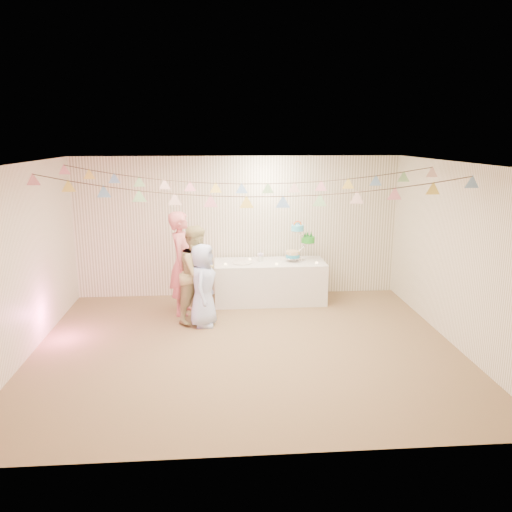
{
  "coord_description": "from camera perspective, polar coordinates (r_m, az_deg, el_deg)",
  "views": [
    {
      "loc": [
        -0.37,
        -6.64,
        2.95
      ],
      "look_at": [
        0.2,
        0.8,
        1.15
      ],
      "focal_mm": 35.0,
      "sensor_mm": 36.0,
      "label": 1
    }
  ],
  "objects": [
    {
      "name": "floor",
      "position": [
        7.27,
        -1.1,
        -10.36
      ],
      "size": [
        6.0,
        6.0,
        0.0
      ],
      "primitive_type": "plane",
      "color": "brown",
      "rests_on": "ground"
    },
    {
      "name": "tealight_1",
      "position": [
        9.12,
        -0.72,
        -0.34
      ],
      "size": [
        0.04,
        0.04,
        0.03
      ],
      "primitive_type": "cylinder",
      "color": "#FFD88C",
      "rests_on": "table"
    },
    {
      "name": "bunting_front",
      "position": [
        6.48,
        -1.09,
        7.98
      ],
      "size": [
        5.6,
        0.9,
        0.36
      ],
      "primitive_type": null,
      "color": "#72A5E5",
      "rests_on": "ceiling"
    },
    {
      "name": "front_wall",
      "position": [
        4.47,
        0.71,
        -8.09
      ],
      "size": [
        6.0,
        6.0,
        0.0
      ],
      "primitive_type": "plane",
      "color": "white",
      "rests_on": "ground"
    },
    {
      "name": "person_child",
      "position": [
        7.9,
        -6.08,
        -3.33
      ],
      "size": [
        0.52,
        0.71,
        1.33
      ],
      "primitive_type": "imported",
      "rotation": [
        0.0,
        0.0,
        1.41
      ],
      "color": "#B0C3F9",
      "rests_on": "floor"
    },
    {
      "name": "person_adult_a",
      "position": [
        8.44,
        -8.42,
        -0.82
      ],
      "size": [
        0.5,
        0.69,
        1.75
      ],
      "primitive_type": "imported",
      "rotation": [
        0.0,
        0.0,
        1.43
      ],
      "color": "#CB6A6F",
      "rests_on": "floor"
    },
    {
      "name": "tealight_4",
      "position": [
        8.92,
        6.95,
        -0.75
      ],
      "size": [
        0.04,
        0.04,
        0.03
      ],
      "primitive_type": "cylinder",
      "color": "#FFD88C",
      "rests_on": "table"
    },
    {
      "name": "person_adult_b",
      "position": [
        8.07,
        -6.64,
        -2.05
      ],
      "size": [
        0.93,
        0.97,
        1.58
      ],
      "primitive_type": "imported",
      "rotation": [
        0.0,
        0.0,
        0.96
      ],
      "color": "tan",
      "rests_on": "floor"
    },
    {
      "name": "left_wall",
      "position": [
        7.33,
        -25.28,
        -0.77
      ],
      "size": [
        5.0,
        5.0,
        0.0
      ],
      "primitive_type": "plane",
      "color": "white",
      "rests_on": "ground"
    },
    {
      "name": "bunting_back",
      "position": [
        7.77,
        -1.66,
        9.13
      ],
      "size": [
        5.6,
        1.1,
        0.4
      ],
      "primitive_type": null,
      "color": "pink",
      "rests_on": "ceiling"
    },
    {
      "name": "table",
      "position": [
        9.07,
        1.57,
        -2.95
      ],
      "size": [
        1.99,
        0.79,
        0.74
      ],
      "primitive_type": "cube",
      "color": "silver",
      "rests_on": "floor"
    },
    {
      "name": "platter",
      "position": [
        8.89,
        -1.58,
        -0.72
      ],
      "size": [
        0.36,
        0.36,
        0.02
      ],
      "primitive_type": "cylinder",
      "color": "white",
      "rests_on": "table"
    },
    {
      "name": "posy",
      "position": [
        8.99,
        0.52,
        -0.08
      ],
      "size": [
        0.14,
        0.14,
        0.16
      ],
      "primitive_type": null,
      "color": "white",
      "rests_on": "table"
    },
    {
      "name": "right_wall",
      "position": [
        7.63,
        21.97,
        0.07
      ],
      "size": [
        5.0,
        5.0,
        0.0
      ],
      "primitive_type": "plane",
      "color": "white",
      "rests_on": "ground"
    },
    {
      "name": "cake_middle",
      "position": [
        9.13,
        6.07,
        1.84
      ],
      "size": [
        0.27,
        0.27,
        0.22
      ],
      "primitive_type": null,
      "color": "green",
      "rests_on": "cake_stand"
    },
    {
      "name": "tealight_0",
      "position": [
        8.78,
        -3.52,
        -0.91
      ],
      "size": [
        0.04,
        0.04,
        0.03
      ],
      "primitive_type": "cylinder",
      "color": "#FFD88C",
      "rests_on": "table"
    },
    {
      "name": "cake_stand",
      "position": [
        9.02,
        5.04,
        1.61
      ],
      "size": [
        0.61,
        0.36,
        0.68
      ],
      "primitive_type": null,
      "color": "silver",
      "rests_on": "table"
    },
    {
      "name": "ceiling",
      "position": [
        6.66,
        -1.21,
        10.55
      ],
      "size": [
        6.0,
        6.0,
        0.0
      ],
      "primitive_type": "plane",
      "color": "silver",
      "rests_on": "ground"
    },
    {
      "name": "cake_top_tier",
      "position": [
        8.93,
        4.73,
        3.36
      ],
      "size": [
        0.25,
        0.25,
        0.19
      ],
      "primitive_type": null,
      "color": "#48C1E4",
      "rests_on": "cake_stand"
    },
    {
      "name": "tealight_3",
      "position": [
        9.23,
        3.6,
        -0.2
      ],
      "size": [
        0.04,
        0.04,
        0.03
      ],
      "primitive_type": "cylinder",
      "color": "#FFD88C",
      "rests_on": "table"
    },
    {
      "name": "back_wall",
      "position": [
        9.29,
        -2.04,
        3.33
      ],
      "size": [
        6.0,
        6.0,
        0.0
      ],
      "primitive_type": "plane",
      "color": "white",
      "rests_on": "ground"
    },
    {
      "name": "tealight_2",
      "position": [
        8.77,
        2.38,
        -0.91
      ],
      "size": [
        0.04,
        0.04,
        0.03
      ],
      "primitive_type": "cylinder",
      "color": "#FFD88C",
      "rests_on": "table"
    },
    {
      "name": "cake_bottom",
      "position": [
        8.99,
        4.13,
        -0.07
      ],
      "size": [
        0.31,
        0.31,
        0.15
      ],
      "primitive_type": null,
      "color": "teal",
      "rests_on": "cake_stand"
    }
  ]
}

